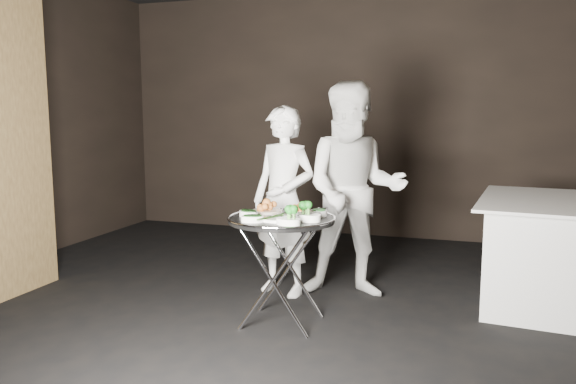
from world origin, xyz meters
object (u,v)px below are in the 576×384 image
(tray_stand, at_px, (282,266))
(waiter_left, at_px, (283,201))
(waiter_right, at_px, (354,190))
(serving_tray, at_px, (282,219))

(tray_stand, relative_size, waiter_left, 0.48)
(waiter_left, bearing_deg, tray_stand, -56.92)
(waiter_right, bearing_deg, waiter_left, -177.78)
(tray_stand, distance_m, waiter_left, 0.80)
(serving_tray, xyz_separation_m, waiter_left, (-0.21, 0.68, 0.02))
(waiter_left, bearing_deg, waiter_right, 27.99)
(serving_tray, xyz_separation_m, waiter_right, (0.36, 0.81, 0.12))
(tray_stand, bearing_deg, waiter_right, 65.92)
(tray_stand, xyz_separation_m, waiter_left, (-0.21, 0.68, 0.36))
(tray_stand, height_order, waiter_left, waiter_left)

